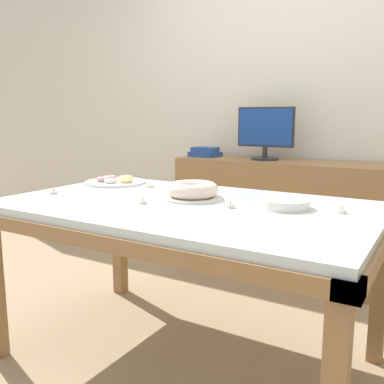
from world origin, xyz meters
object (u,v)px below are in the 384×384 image
object	(u,v)px
book_stack	(205,152)
tealight_right_edge	(150,185)
tealight_near_front	(54,192)
tealight_centre	(230,205)
pastry_platter	(115,181)
cake_chocolate_round	(193,191)
tealight_left_edge	(342,211)
computer_monitor	(265,134)
plate_stack	(285,204)
tealight_near_cakes	(143,201)

from	to	relation	value
book_stack	tealight_right_edge	bearing A→B (deg)	-77.31
book_stack	tealight_right_edge	xyz separation A→B (m)	(0.24, -1.05, -0.10)
tealight_right_edge	tealight_near_front	distance (m)	0.51
tealight_centre	tealight_right_edge	xyz separation A→B (m)	(-0.62, 0.26, 0.00)
book_stack	pastry_platter	xyz separation A→B (m)	(-0.02, -1.04, -0.10)
cake_chocolate_round	tealight_centre	world-z (taller)	cake_chocolate_round
cake_chocolate_round	tealight_right_edge	distance (m)	0.41
tealight_left_edge	tealight_centre	xyz separation A→B (m)	(-0.43, -0.14, 0.00)
tealight_near_front	computer_monitor	bearing A→B (deg)	69.03
tealight_centre	tealight_right_edge	distance (m)	0.67
pastry_platter	tealight_right_edge	distance (m)	0.26
book_stack	tealight_centre	world-z (taller)	book_stack
pastry_platter	tealight_centre	bearing A→B (deg)	-16.99
book_stack	plate_stack	bearing A→B (deg)	-48.28
tealight_near_cakes	tealight_near_front	world-z (taller)	same
tealight_left_edge	tealight_near_front	size ratio (longest dim) A/B	1.00
tealight_near_cakes	tealight_right_edge	xyz separation A→B (m)	(-0.24, 0.38, 0.00)
tealight_right_edge	tealight_centre	bearing A→B (deg)	-22.67
pastry_platter	tealight_right_edge	bearing A→B (deg)	-2.13
plate_stack	tealight_near_cakes	distance (m)	0.63
pastry_platter	tealight_right_edge	xyz separation A→B (m)	(0.26, -0.01, -0.00)
tealight_centre	tealight_near_cakes	xyz separation A→B (m)	(-0.38, -0.12, 0.00)
cake_chocolate_round	tealight_left_edge	bearing A→B (deg)	4.09
cake_chocolate_round	book_stack	bearing A→B (deg)	116.80
cake_chocolate_round	tealight_centre	distance (m)	0.26
book_stack	pastry_platter	size ratio (longest dim) A/B	0.65
computer_monitor	cake_chocolate_round	distance (m)	1.24
plate_stack	tealight_near_cakes	bearing A→B (deg)	-157.68
computer_monitor	tealight_centre	bearing A→B (deg)	-74.61
tealight_left_edge	tealight_near_cakes	distance (m)	0.85
tealight_left_edge	tealight_near_front	bearing A→B (deg)	-167.54
cake_chocolate_round	tealight_right_edge	world-z (taller)	cake_chocolate_round
computer_monitor	tealight_near_cakes	size ratio (longest dim) A/B	10.60
tealight_left_edge	tealight_near_cakes	size ratio (longest dim) A/B	1.00
plate_stack	book_stack	bearing A→B (deg)	131.72
tealight_near_cakes	tealight_near_front	xyz separation A→B (m)	(-0.54, -0.03, 0.00)
plate_stack	tealight_centre	size ratio (longest dim) A/B	5.25
tealight_right_edge	tealight_near_cakes	bearing A→B (deg)	-57.58
computer_monitor	tealight_left_edge	world-z (taller)	computer_monitor
tealight_centre	computer_monitor	bearing A→B (deg)	105.39
computer_monitor	tealight_left_edge	distance (m)	1.43
book_stack	plate_stack	size ratio (longest dim) A/B	1.09
cake_chocolate_round	tealight_near_cakes	world-z (taller)	cake_chocolate_round
pastry_platter	tealight_near_front	distance (m)	0.43
tealight_near_front	book_stack	bearing A→B (deg)	87.55
book_stack	cake_chocolate_round	bearing A→B (deg)	-63.20
computer_monitor	tealight_near_cakes	bearing A→B (deg)	-90.76
tealight_centre	tealight_left_edge	bearing A→B (deg)	17.93
pastry_platter	tealight_near_front	xyz separation A→B (m)	(-0.04, -0.43, -0.00)
book_stack	tealight_left_edge	xyz separation A→B (m)	(1.29, -1.16, -0.10)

